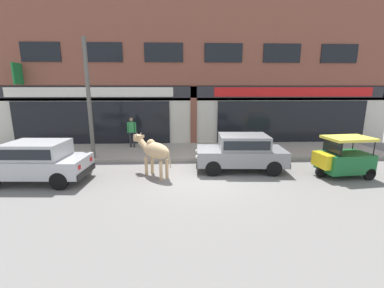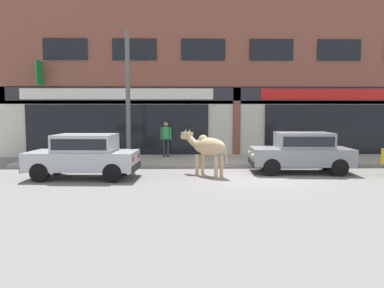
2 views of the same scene
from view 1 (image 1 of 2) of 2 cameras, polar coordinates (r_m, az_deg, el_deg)
ground_plane at (r=9.72m, az=2.05°, el=-7.45°), size 90.00×90.00×0.00m
sidewalk at (r=13.42m, az=0.72°, el=-1.49°), size 19.00×3.40×0.14m
shop_building at (r=15.00m, az=0.30°, el=15.40°), size 23.00×1.40×8.58m
cow at (r=9.71m, az=-8.40°, el=-1.39°), size 1.67×1.69×1.61m
car_0 at (r=10.53m, az=10.95°, el=-1.47°), size 3.68×1.79×1.46m
car_1 at (r=10.58m, az=-31.24°, el=-3.01°), size 3.68×1.78×1.46m
auto_rickshaw at (r=11.19m, az=30.49°, el=-2.98°), size 2.05×1.34×1.52m
motorcycle_0 at (r=12.95m, az=8.67°, el=-0.10°), size 0.52×1.81×0.88m
motorcycle_1 at (r=13.35m, az=13.94°, el=0.05°), size 0.55×1.81×0.88m
pedestrian at (r=14.09m, az=-13.25°, el=3.21°), size 0.50×0.32×1.60m
utility_pole at (r=12.29m, az=-21.93°, el=9.04°), size 0.18×0.18×5.25m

